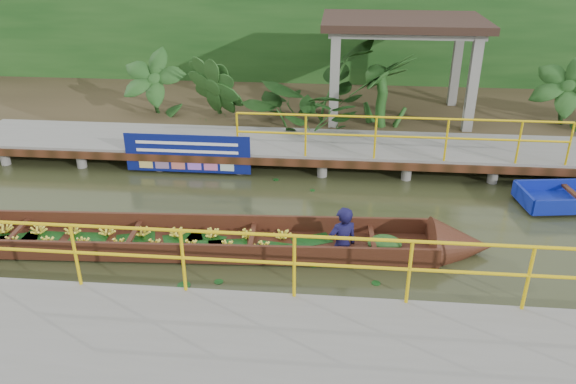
{
  "coord_description": "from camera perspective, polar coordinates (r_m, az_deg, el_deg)",
  "views": [
    {
      "loc": [
        1.33,
        -9.69,
        5.52
      ],
      "look_at": [
        0.38,
        0.5,
        0.6
      ],
      "focal_mm": 35.0,
      "sensor_mm": 36.0,
      "label": 1
    }
  ],
  "objects": [
    {
      "name": "near_dock",
      "position": [
        7.59,
        1.44,
        -17.81
      ],
      "size": [
        18.0,
        2.4,
        1.73
      ],
      "color": "slate",
      "rests_on": "ground"
    },
    {
      "name": "far_dock",
      "position": [
        14.12,
        -0.36,
        4.74
      ],
      "size": [
        16.0,
        2.06,
        1.66
      ],
      "color": "slate",
      "rests_on": "ground"
    },
    {
      "name": "land_strip",
      "position": [
        18.04,
        0.86,
        8.6
      ],
      "size": [
        30.0,
        8.0,
        0.45
      ],
      "primitive_type": "cube",
      "color": "#342B1A",
      "rests_on": "ground"
    },
    {
      "name": "ground",
      "position": [
        11.24,
        -2.18,
        -3.78
      ],
      "size": [
        80.0,
        80.0,
        0.0
      ],
      "primitive_type": "plane",
      "color": "#2D3319",
      "rests_on": "ground"
    },
    {
      "name": "vendor_boat",
      "position": [
        10.62,
        -8.69,
        -4.68
      ],
      "size": [
        11.13,
        1.65,
        2.09
      ],
      "rotation": [
        0.0,
        0.0,
        0.05
      ],
      "color": "#391C0F",
      "rests_on": "ground"
    },
    {
      "name": "pavilion",
      "position": [
        16.31,
        11.55,
        15.63
      ],
      "size": [
        4.4,
        3.0,
        3.0
      ],
      "color": "slate",
      "rests_on": "ground"
    },
    {
      "name": "foliage_backdrop",
      "position": [
        20.05,
        1.49,
        15.55
      ],
      "size": [
        30.0,
        0.8,
        4.0
      ],
      "primitive_type": "cube",
      "color": "#153E13",
      "rests_on": "ground"
    },
    {
      "name": "tropical_plants",
      "position": [
        15.54,
        8.68,
        10.49
      ],
      "size": [
        14.72,
        1.72,
        2.15
      ],
      "color": "#153E13",
      "rests_on": "ground"
    },
    {
      "name": "blue_banner",
      "position": [
        13.62,
        -10.18,
        3.87
      ],
      "size": [
        3.04,
        0.04,
        0.95
      ],
      "color": "navy",
      "rests_on": "ground"
    }
  ]
}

